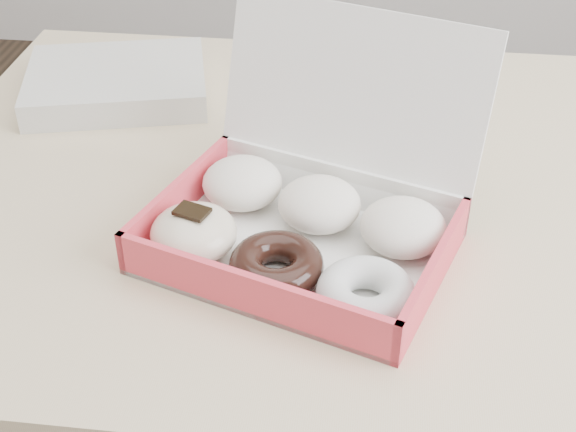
# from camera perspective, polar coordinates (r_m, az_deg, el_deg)

# --- Properties ---
(table) EXTENTS (1.20, 0.80, 0.75)m
(table) POSITION_cam_1_polar(r_m,az_deg,el_deg) (1.02, 7.85, -1.47)
(table) COLOR #CAB085
(table) RESTS_ON ground
(donut_box) EXTENTS (0.38, 0.36, 0.22)m
(donut_box) POSITION_cam_1_polar(r_m,az_deg,el_deg) (0.85, 1.11, -0.08)
(donut_box) COLOR white
(donut_box) RESTS_ON table
(newspapers) EXTENTS (0.29, 0.25, 0.04)m
(newspapers) POSITION_cam_1_polar(r_m,az_deg,el_deg) (1.18, -12.07, 9.28)
(newspapers) COLOR silver
(newspapers) RESTS_ON table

